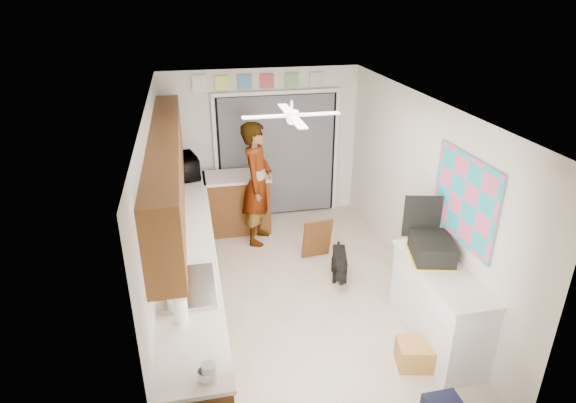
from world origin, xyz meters
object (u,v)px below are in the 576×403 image
paper_towel_roll (181,310)px  man (257,184)px  suitcase (432,248)px  microwave (183,167)px  soap_bottle (171,292)px  cardboard_box (418,354)px  dog (339,263)px  cup (205,375)px

paper_towel_roll → man: (1.14, 3.06, -0.12)m
suitcase → microwave: bearing=144.6°
paper_towel_roll → suitcase: (2.69, 0.57, -0.02)m
soap_bottle → cardboard_box: (2.46, -0.29, -0.94)m
paper_towel_roll → man: 3.27m
soap_bottle → dog: 2.74m
soap_bottle → man: bearing=66.0°
cardboard_box → man: bearing=111.9°
cup → cardboard_box: size_ratio=0.30×
soap_bottle → microwave: bearing=87.4°
microwave → soap_bottle: (-0.15, -3.32, -0.04)m
suitcase → dog: suitcase is taller
soap_bottle → suitcase: bearing=5.6°
cup → man: 3.92m
man → cup: bearing=-172.8°
cardboard_box → microwave: bearing=122.6°
cup → dog: (1.89, 2.52, -0.77)m
soap_bottle → cardboard_box: bearing=-6.8°
soap_bottle → cup: 1.07m
cup → man: man is taller
soap_bottle → suitcase: (2.78, 0.27, -0.02)m
man → dog: 1.73m
microwave → cup: (0.11, -4.35, -0.12)m
cup → suitcase: size_ratio=0.24×
soap_bottle → dog: soap_bottle is taller
cup → suitcase: (2.52, 1.31, 0.07)m
paper_towel_roll → cardboard_box: size_ratio=0.62×
cup → cardboard_box: bearing=18.7°
microwave → cup: 4.36m
man → paper_towel_roll: bearing=-178.9°
paper_towel_roll → man: size_ratio=0.14×
cup → paper_towel_roll: (-0.17, 0.74, 0.08)m
cup → microwave: bearing=91.4°
man → dog: size_ratio=3.34×
dog → soap_bottle: bearing=-131.6°
paper_towel_roll → suitcase: paper_towel_roll is taller
soap_bottle → man: 3.03m
suitcase → man: bearing=135.6°
paper_towel_roll → cardboard_box: paper_towel_roll is taller
microwave → man: bearing=-130.6°
man → dog: bearing=-122.8°
man → suitcase: bearing=-126.5°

